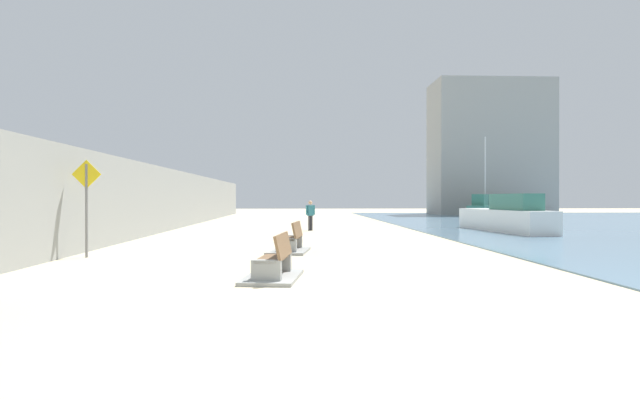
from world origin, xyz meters
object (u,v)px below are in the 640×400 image
Objects in this scene: person_walking at (310,213)px; boat_far_right at (484,208)px; pedestrian_sign at (87,197)px; boat_nearest at (506,217)px; bench_far at (291,245)px; bench_near at (274,268)px.

boat_far_right is at bearing 50.10° from person_walking.
boat_far_right is (16.54, 19.78, -0.11)m from person_walking.
boat_nearest is at bearing 32.53° from pedestrian_sign.
pedestrian_sign is (-23.42, -32.25, 0.96)m from boat_far_right.
pedestrian_sign reaches higher than bench_far.
person_walking is (1.23, 16.86, 0.69)m from bench_near.
bench_far is 6.29m from pedestrian_sign.
bench_near is 0.78× the size of pedestrian_sign.
boat_far_right is 2.60× the size of pedestrian_sign.
pedestrian_sign is at bearing -168.13° from bench_far.
bench_near is 0.28× the size of boat_nearest.
bench_near and bench_far have the same top height.
bench_near is 1.38× the size of person_walking.
boat_nearest is 2.74× the size of pedestrian_sign.
bench_near is 1.00× the size of bench_far.
boat_far_right is at bearing 64.13° from bench_near.
bench_near is at bearing -93.14° from bench_far.
bench_far is 1.39× the size of person_walking.
pedestrian_sign is (-5.97, -1.25, 1.54)m from bench_far.
bench_near is at bearing -94.17° from person_walking.
person_walking is 0.22× the size of boat_far_right.
boat_nearest is (10.86, 9.48, 0.54)m from bench_far.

